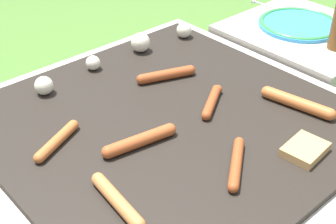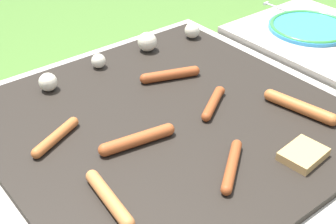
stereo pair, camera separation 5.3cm
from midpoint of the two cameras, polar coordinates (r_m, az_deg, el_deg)
name	(u,v)px [view 1 (the left image)]	position (r m, az deg, el deg)	size (l,w,h in m)	color
ground_plane	(168,221)	(1.39, -1.11, -13.22)	(14.00, 14.00, 0.00)	#47702D
grill	(168,175)	(1.27, -1.20, -7.69)	(0.93, 0.93, 0.37)	#B2AA9E
side_ledge	(298,76)	(1.75, 14.75, 4.29)	(0.45, 0.48, 0.37)	#B2AA9E
sausage_front_right	(57,141)	(1.09, -14.73, -3.43)	(0.15, 0.08, 0.02)	#B7602D
sausage_mid_left	(166,75)	(1.31, -1.37, 4.56)	(0.16, 0.08, 0.03)	#93421E
sausage_back_left	(297,103)	(1.22, 14.31, 1.07)	(0.06, 0.20, 0.03)	#B7602D
sausage_front_center	(117,201)	(0.92, -7.87, -10.69)	(0.04, 0.18, 0.03)	#C6753D
sausage_mid_right	(140,140)	(1.06, -4.88, -3.50)	(0.19, 0.06, 0.03)	#A34C23
sausage_front_left	(236,163)	(1.01, 6.84, -6.28)	(0.14, 0.11, 0.02)	#93421E
sausage_back_right	(212,102)	(1.19, 4.09, 1.25)	(0.13, 0.09, 0.02)	#93421E
bread_slice_right	(305,149)	(1.07, 15.02, -4.46)	(0.10, 0.08, 0.02)	tan
mushroom_row	(109,57)	(1.39, -8.24, 6.66)	(0.74, 0.08, 0.06)	silver
plate_colorful	(299,24)	(1.68, 14.83, 10.33)	(0.28, 0.28, 0.02)	#338CCC
fork_utensil	(274,8)	(1.81, 12.00, 12.27)	(0.02, 0.22, 0.01)	silver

